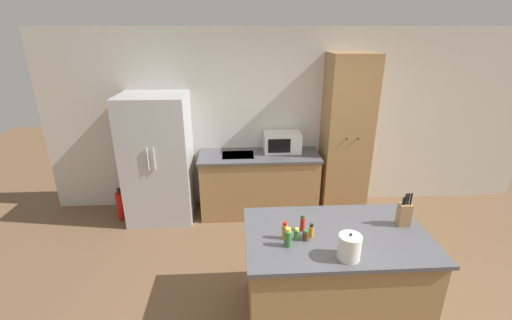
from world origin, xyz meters
name	(u,v)px	position (x,y,z in m)	size (l,w,h in m)	color
ground_plane	(329,311)	(0.00, 0.00, 0.00)	(14.00, 14.00, 0.00)	brown
wall_back	(295,121)	(0.00, 2.33, 1.30)	(7.20, 0.06, 2.60)	beige
refrigerator	(158,159)	(-1.95, 1.94, 0.89)	(0.88, 0.74, 1.78)	#B7BABC
back_counter	(259,183)	(-0.55, 1.99, 0.45)	(1.70, 0.66, 0.90)	#9E7547
pantry_cabinet	(346,136)	(0.69, 2.04, 1.14)	(0.63, 0.55, 2.28)	#9E7547
kitchen_island	(332,276)	(-0.01, -0.04, 0.46)	(1.59, 0.99, 0.91)	#9E7547
microwave	(282,142)	(-0.21, 2.11, 1.05)	(0.52, 0.35, 0.28)	white
knife_block	(404,214)	(0.62, 0.06, 1.03)	(0.10, 0.09, 0.32)	#9E7547
spice_bottle_tall_dark	(285,231)	(-0.47, -0.09, 0.99)	(0.05, 0.05, 0.16)	orange
spice_bottle_short_red	(297,234)	(-0.38, -0.12, 0.96)	(0.05, 0.05, 0.11)	#337033
spice_bottle_amber_oil	(311,231)	(-0.24, -0.08, 0.97)	(0.04, 0.04, 0.12)	orange
spice_bottle_green_herb	(303,223)	(-0.30, 0.02, 0.98)	(0.04, 0.04, 0.15)	#B2281E
spice_bottle_pale_salt	(306,235)	(-0.30, -0.12, 0.96)	(0.05, 0.05, 0.09)	#563319
spice_bottle_orange_cap	(288,238)	(-0.46, -0.20, 0.99)	(0.06, 0.06, 0.17)	#337033
kettle	(349,247)	(-0.02, -0.38, 1.01)	(0.18, 0.18, 0.22)	white
fire_extinguisher	(121,205)	(-2.53, 1.88, 0.21)	(0.11, 0.11, 0.48)	red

